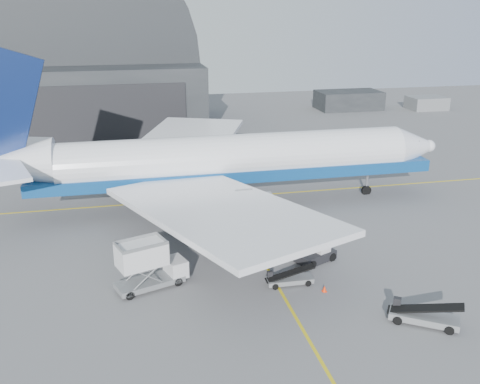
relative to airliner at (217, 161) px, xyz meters
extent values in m
plane|color=#565659|center=(1.54, -17.47, -5.35)|extent=(200.00, 200.00, 0.00)
cube|color=gold|center=(1.54, 2.53, -5.34)|extent=(80.00, 0.25, 0.02)
cube|color=gold|center=(1.54, -19.47, -5.34)|extent=(0.25, 40.00, 0.02)
cube|color=black|center=(-20.46, 47.53, 0.65)|extent=(50.00, 28.00, 12.00)
cube|color=black|center=(-20.46, 33.43, -0.35)|extent=(42.00, 0.40, 9.50)
cube|color=black|center=(39.54, 54.53, -5.35)|extent=(14.00, 8.00, 4.00)
cube|color=slate|center=(56.54, 50.53, -5.35)|extent=(8.00, 6.00, 2.80)
cylinder|color=white|center=(2.23, 0.00, 0.31)|extent=(39.20, 5.23, 5.23)
cone|color=white|center=(24.22, 0.00, 0.31)|extent=(4.79, 5.23, 5.23)
sphere|color=white|center=(26.40, 0.00, 0.31)|extent=(1.52, 1.52, 1.52)
cone|color=white|center=(-21.18, 0.00, 0.97)|extent=(7.62, 5.23, 5.23)
cube|color=black|center=(22.92, 0.00, 0.97)|extent=(2.83, 2.40, 0.76)
cube|color=navy|center=(2.23, 0.00, -1.38)|extent=(45.73, 5.28, 1.31)
cube|color=white|center=(-2.13, -13.07, -0.78)|extent=(20.08, 26.70, 1.59)
cube|color=white|center=(-2.13, 13.07, -0.78)|extent=(20.08, 26.70, 1.59)
cube|color=white|center=(-21.73, -4.90, 1.62)|extent=(6.67, 9.11, 0.38)
cube|color=white|center=(-21.73, 4.90, 1.62)|extent=(6.67, 9.11, 0.38)
cylinder|color=gray|center=(1.14, -8.71, -2.52)|extent=(5.66, 2.94, 2.94)
cylinder|color=gray|center=(1.14, 8.71, -2.52)|extent=(5.66, 2.94, 2.94)
cylinder|color=#A5A5AA|center=(18.56, 0.00, -3.83)|extent=(0.30, 0.30, 3.05)
cylinder|color=black|center=(18.56, 0.00, -4.86)|extent=(1.20, 0.38, 1.20)
cylinder|color=black|center=(0.05, -3.48, -4.75)|extent=(1.42, 0.49, 1.42)
cylinder|color=black|center=(0.05, 3.48, -4.75)|extent=(1.42, 0.49, 1.42)
cube|color=slate|center=(-8.78, -17.67, -4.85)|extent=(5.89, 3.88, 0.46)
cube|color=silver|center=(-6.55, -16.88, -4.12)|extent=(2.07, 2.46, 1.46)
cube|color=black|center=(-5.90, -16.66, -3.89)|extent=(0.64, 1.66, 0.82)
cube|color=silver|center=(-9.30, -17.85, -2.25)|extent=(4.37, 3.42, 1.82)
cylinder|color=black|center=(-6.49, -17.88, -4.99)|extent=(0.78, 0.50, 0.73)
cylinder|color=black|center=(-7.12, -16.07, -4.99)|extent=(0.78, 0.50, 0.73)
cylinder|color=black|center=(-10.44, -19.27, -4.99)|extent=(0.78, 0.50, 0.73)
cylinder|color=black|center=(-11.08, -17.47, -4.99)|extent=(0.78, 0.50, 0.73)
cube|color=black|center=(6.14, -15.97, -4.86)|extent=(4.07, 3.27, 0.80)
cube|color=silver|center=(6.63, -15.75, -4.14)|extent=(1.81, 1.98, 0.80)
cylinder|color=black|center=(7.65, -16.27, -4.99)|extent=(0.86, 0.62, 0.80)
cylinder|color=black|center=(6.91, -14.64, -4.99)|extent=(0.86, 0.62, 0.80)
cylinder|color=black|center=(5.37, -17.31, -4.99)|extent=(0.86, 0.62, 0.80)
cylinder|color=black|center=(4.63, -15.68, -4.99)|extent=(0.86, 0.62, 0.80)
cube|color=slate|center=(2.60, -19.61, -4.96)|extent=(3.87, 1.37, 0.39)
cube|color=black|center=(2.60, -19.61, -4.34)|extent=(4.12, 0.94, 1.12)
cube|color=black|center=(1.03, -19.10, -4.52)|extent=(0.44, 0.36, 0.53)
cylinder|color=black|center=(3.99, -20.24, -5.09)|extent=(0.53, 0.23, 0.53)
cylinder|color=black|center=(4.01, -19.01, -5.09)|extent=(0.53, 0.23, 0.53)
cylinder|color=black|center=(1.18, -20.20, -5.09)|extent=(0.53, 0.23, 0.53)
cylinder|color=black|center=(1.20, -18.97, -5.09)|extent=(0.53, 0.23, 0.53)
cube|color=slate|center=(10.37, -27.29, -4.85)|extent=(4.97, 4.04, 0.50)
cube|color=black|center=(10.37, -27.29, -4.08)|extent=(4.93, 3.76, 1.41)
cube|color=black|center=(9.04, -25.69, -4.30)|extent=(0.70, 0.67, 0.66)
cylinder|color=black|center=(11.42, -28.90, -5.02)|extent=(0.70, 0.59, 0.66)
cylinder|color=black|center=(12.27, -27.61, -5.02)|extent=(0.70, 0.59, 0.66)
cylinder|color=black|center=(8.47, -26.97, -5.02)|extent=(0.70, 0.59, 0.66)
cylinder|color=black|center=(9.31, -25.67, -5.02)|extent=(0.70, 0.59, 0.66)
cube|color=#F02E07|center=(4.98, -21.38, -5.33)|extent=(0.37, 0.37, 0.03)
cone|color=#F02E07|center=(4.98, -21.38, -5.08)|extent=(0.37, 0.37, 0.53)
camera|label=1|loc=(-9.88, -57.25, 16.50)|focal=40.00mm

